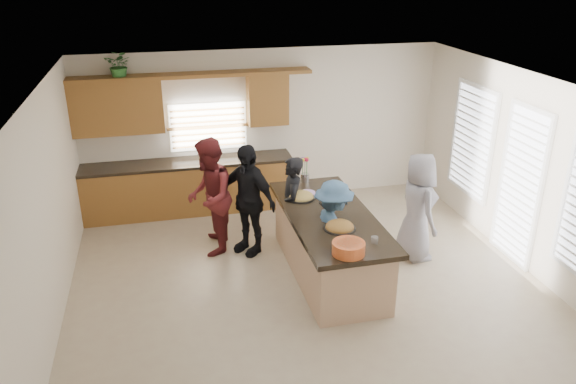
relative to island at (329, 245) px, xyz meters
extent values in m
plane|color=#BEAF8D|center=(-0.37, -0.06, -0.45)|extent=(6.50, 6.50, 0.00)
cube|color=silver|center=(-0.37, 2.94, 0.95)|extent=(6.50, 0.02, 2.80)
cube|color=silver|center=(-0.37, -3.06, 0.95)|extent=(6.50, 0.02, 2.80)
cube|color=silver|center=(-3.62, -0.06, 0.95)|extent=(0.02, 6.00, 2.80)
cube|color=silver|center=(2.88, -0.06, 0.95)|extent=(0.02, 6.00, 2.80)
cube|color=white|center=(-0.37, -0.06, 2.35)|extent=(6.50, 6.00, 0.02)
cube|color=olive|center=(-1.80, 2.63, 0.00)|extent=(3.65, 0.62, 0.90)
cube|color=black|center=(-1.80, 2.63, 0.47)|extent=(3.70, 0.65, 0.05)
cube|color=olive|center=(-2.87, 2.76, 1.50)|extent=(1.50, 0.36, 0.90)
cube|color=olive|center=(-0.32, 2.76, 1.50)|extent=(0.70, 0.36, 0.90)
cube|color=olive|center=(-1.60, 2.76, 1.98)|extent=(4.05, 0.40, 0.06)
cube|color=olive|center=(-1.37, 2.90, 1.02)|extent=(1.35, 0.08, 0.85)
cube|color=white|center=(2.85, 1.24, 0.97)|extent=(0.06, 1.10, 1.75)
cube|color=white|center=(2.85, -0.16, 0.72)|extent=(0.06, 0.85, 2.25)
cube|color=tan|center=(0.00, 0.00, -0.01)|extent=(1.03, 2.51, 0.88)
cube|color=black|center=(0.00, 0.00, 0.46)|extent=(1.18, 2.71, 0.07)
cube|color=black|center=(0.00, 0.00, -0.41)|extent=(0.95, 2.43, 0.08)
cylinder|color=black|center=(-0.01, -0.48, 0.51)|extent=(0.42, 0.42, 0.02)
ellipsoid|color=#A57B34|center=(-0.01, -0.48, 0.53)|extent=(0.38, 0.38, 0.17)
cylinder|color=black|center=(0.14, 0.36, 0.51)|extent=(0.37, 0.37, 0.02)
ellipsoid|color=#A57B34|center=(0.14, 0.36, 0.53)|extent=(0.33, 0.33, 0.15)
cylinder|color=black|center=(-0.26, 0.61, 0.51)|extent=(0.41, 0.41, 0.02)
ellipsoid|color=#D3B35A|center=(-0.26, 0.61, 0.53)|extent=(0.37, 0.37, 0.17)
cylinder|color=orange|center=(-0.12, -1.14, 0.57)|extent=(0.40, 0.40, 0.15)
cylinder|color=beige|center=(-0.12, -1.14, 0.63)|extent=(0.33, 0.33, 0.04)
cylinder|color=white|center=(0.29, -0.95, 0.54)|extent=(0.09, 0.09, 0.09)
cylinder|color=#D09CE3|center=(-0.13, 0.72, 0.52)|extent=(0.24, 0.24, 0.04)
cylinder|color=silver|center=(-0.03, 1.25, 0.57)|extent=(0.14, 0.14, 0.14)
imported|color=#2D6E2C|center=(-2.76, 2.76, 2.19)|extent=(0.53, 0.50, 0.48)
imported|color=black|center=(-0.38, 0.73, 0.33)|extent=(0.46, 0.62, 1.56)
imported|color=maroon|center=(-1.57, 1.08, 0.46)|extent=(0.83, 0.99, 1.82)
imported|color=black|center=(-1.01, 0.93, 0.42)|extent=(0.98, 1.06, 1.74)
imported|color=#3E6187|center=(0.01, -0.15, 0.29)|extent=(0.62, 1.00, 1.49)
imported|color=gray|center=(1.42, 0.17, 0.38)|extent=(0.56, 0.83, 1.66)
camera|label=1|loc=(-2.18, -6.77, 3.83)|focal=35.00mm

